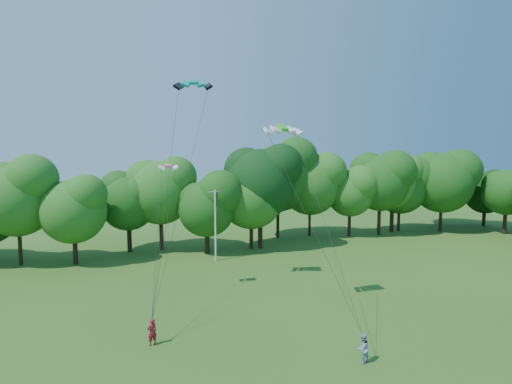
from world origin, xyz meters
name	(u,v)px	position (x,y,z in m)	size (l,w,h in m)	color
utility_pole	(215,224)	(1.49, 29.62, 3.92)	(1.52, 0.21, 7.58)	silver
kite_flyer_left	(152,332)	(-6.80, 12.60, 0.81)	(0.59, 0.39, 1.61)	maroon
kite_flyer_right	(363,348)	(3.79, 6.55, 0.82)	(0.79, 0.62, 1.63)	#A0B2DE
kite_teal	(193,82)	(-2.36, 21.11, 17.06)	(3.15, 2.06, 0.63)	#048882
kite_green	(282,127)	(2.56, 14.78, 13.21)	(2.63, 1.21, 0.57)	green
kite_pink	(168,166)	(-4.51, 20.88, 10.45)	(1.58, 0.84, 0.29)	#FF468E
tree_back_center	(260,179)	(7.96, 33.24, 8.36)	(9.21, 9.21, 13.39)	#2E2212
tree_back_east	(393,182)	(29.48, 35.99, 7.31)	(8.05, 8.05, 11.71)	black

